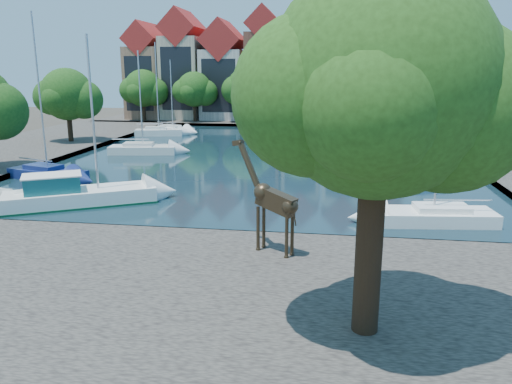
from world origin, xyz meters
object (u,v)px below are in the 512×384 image
(plane_tree, at_px, (382,92))
(giraffe_statue, at_px, (271,200))
(motorsailer, at_px, (76,193))
(sailboat_right_a, at_px, (434,213))

(plane_tree, relative_size, giraffe_statue, 2.22)
(giraffe_statue, xyz_separation_m, motorsailer, (-12.96, 7.31, -1.99))
(plane_tree, xyz_separation_m, motorsailer, (-16.73, 13.59, -6.81))
(giraffe_statue, bearing_deg, sailboat_right_a, 39.51)
(motorsailer, bearing_deg, plane_tree, -39.10)
(giraffe_statue, distance_m, sailboat_right_a, 10.79)
(sailboat_right_a, bearing_deg, giraffe_statue, -140.49)
(sailboat_right_a, bearing_deg, motorsailer, 178.40)
(plane_tree, bearing_deg, sailboat_right_a, 71.37)
(plane_tree, height_order, sailboat_right_a, plane_tree)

